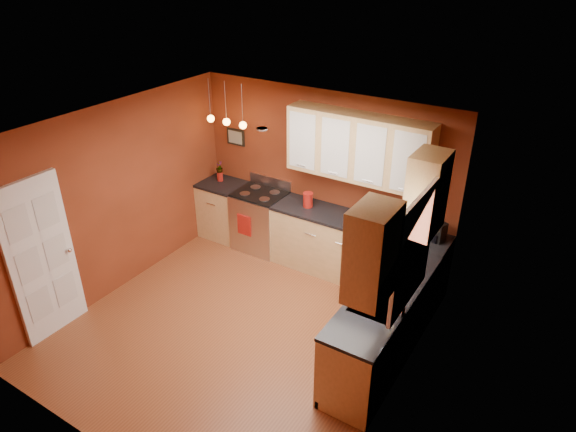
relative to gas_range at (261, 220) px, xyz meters
The scene contains 27 objects.
floor 2.08m from the gas_range, 62.94° to the right, with size 4.20×4.20×0.00m, color brown.
ceiling 2.93m from the gas_range, 62.94° to the right, with size 4.00×4.20×0.02m, color beige.
wall_back 1.27m from the gas_range, 18.02° to the left, with size 4.00×0.02×2.60m, color maroon.
wall_front 4.09m from the gas_range, 76.73° to the right, with size 4.00×0.02×2.60m, color maroon.
wall_left 2.25m from the gas_range, 120.95° to the right, with size 0.02×4.20×2.60m, color maroon.
wall_right 3.53m from the gas_range, 31.66° to the right, with size 0.02×4.20×2.60m, color maroon.
base_cabinets_back_left 0.73m from the gas_range, behind, with size 0.70×0.60×0.90m, color #E1B378.
base_cabinets_back_right 1.65m from the gas_range, ahead, with size 2.54×0.60×0.90m, color #E1B378.
base_cabinets_right 2.95m from the gas_range, 27.27° to the right, with size 0.60×2.10×0.90m, color #E1B378.
counter_back_left 0.85m from the gas_range, behind, with size 0.70×0.62×0.04m, color black.
counter_back_right 1.71m from the gas_range, ahead, with size 2.54×0.62×0.04m, color black.
counter_right 2.98m from the gas_range, 27.27° to the right, with size 0.62×2.10×0.04m, color black.
gas_range is the anchor object (origin of this frame).
dishwasher_front 2.04m from the gas_range, ahead, with size 0.60×0.02×0.80m, color silver.
sink 3.05m from the gas_range, 29.78° to the right, with size 0.50×0.70×0.33m.
window 3.48m from the gas_range, 27.40° to the right, with size 0.06×1.02×1.22m.
door_left_wall 3.22m from the gas_range, 109.27° to the right, with size 0.12×0.82×2.05m.
upper_cabinets_back 2.12m from the gas_range, ahead, with size 2.00×0.35×0.90m, color #E1B378.
upper_cabinets_right 3.45m from the gas_range, 28.26° to the right, with size 0.35×1.95×0.90m, color #E1B378.
wall_picture 1.36m from the gas_range, 156.09° to the left, with size 0.32×0.03×0.26m, color black.
pendant_lights 1.62m from the gas_range, behind, with size 0.71×0.11×0.66m.
red_canister 1.02m from the gas_range, ahead, with size 0.15×0.15×0.22m.
red_vase 0.98m from the gas_range, behind, with size 0.09×0.09×0.15m, color #9F1811.
flowers 1.08m from the gas_range, behind, with size 0.11×0.11×0.20m, color #9F1811.
coffee_maker 2.80m from the gas_range, ahead, with size 0.22×0.21×0.26m.
soap_pump 3.34m from the gas_range, 29.23° to the right, with size 0.09×0.09×0.20m, color white.
dish_towel 0.34m from the gas_range, 103.18° to the right, with size 0.24×0.02×0.33m, color #9F1811.
Camera 1 is at (3.20, -3.99, 4.32)m, focal length 32.00 mm.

